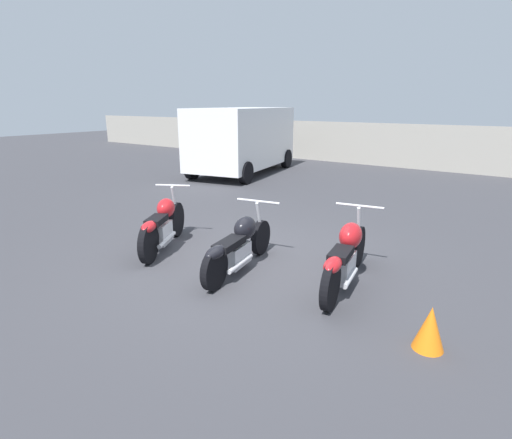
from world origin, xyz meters
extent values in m
plane|color=#38383D|center=(0.00, 0.00, 0.00)|extent=(60.00, 60.00, 0.00)
cube|color=#9E998E|center=(0.00, 11.24, 0.84)|extent=(40.00, 0.04, 1.67)
cylinder|color=black|center=(-1.89, 0.32, 0.32)|extent=(0.39, 0.61, 0.64)
cylinder|color=black|center=(-1.24, -0.87, 0.32)|extent=(0.39, 0.61, 0.64)
cube|color=silver|center=(-1.53, -0.34, 0.29)|extent=(0.41, 0.53, 0.35)
ellipsoid|color=red|center=(-1.64, -0.13, 0.67)|extent=(0.46, 0.52, 0.34)
cube|color=black|center=(-1.42, -0.54, 0.59)|extent=(0.45, 0.55, 0.10)
ellipsoid|color=red|center=(-1.26, -0.83, 0.57)|extent=(0.39, 0.48, 0.16)
cylinder|color=silver|center=(-1.84, 0.23, 0.99)|extent=(0.58, 0.34, 0.04)
cylinder|color=silver|center=(-1.86, 0.28, 0.65)|extent=(0.16, 0.25, 0.65)
cylinder|color=silver|center=(-1.36, -0.40, 0.22)|extent=(0.41, 0.67, 0.07)
cylinder|color=black|center=(-0.05, 0.47, 0.29)|extent=(0.20, 0.58, 0.57)
cylinder|color=black|center=(0.22, -0.98, 0.29)|extent=(0.20, 0.58, 0.57)
cube|color=silver|center=(0.10, -0.33, 0.26)|extent=(0.29, 0.56, 0.31)
ellipsoid|color=black|center=(0.05, -0.08, 0.61)|extent=(0.38, 0.51, 0.35)
cube|color=black|center=(0.14, -0.57, 0.52)|extent=(0.35, 0.63, 0.10)
ellipsoid|color=black|center=(0.21, -0.93, 0.51)|extent=(0.28, 0.47, 0.16)
cylinder|color=silver|center=(-0.04, 0.37, 0.92)|extent=(0.73, 0.17, 0.04)
cylinder|color=silver|center=(-0.04, 0.42, 0.60)|extent=(0.09, 0.25, 0.62)
cylinder|color=silver|center=(0.24, -0.45, 0.20)|extent=(0.19, 0.68, 0.07)
cylinder|color=black|center=(1.44, 0.95, 0.31)|extent=(0.21, 0.63, 0.62)
cylinder|color=black|center=(1.71, -0.56, 0.31)|extent=(0.21, 0.63, 0.62)
cube|color=silver|center=(1.59, 0.12, 0.28)|extent=(0.29, 0.58, 0.34)
ellipsoid|color=red|center=(1.54, 0.37, 0.66)|extent=(0.39, 0.53, 0.36)
cube|color=black|center=(1.63, -0.14, 0.57)|extent=(0.32, 0.53, 0.10)
ellipsoid|color=red|center=(1.70, -0.51, 0.56)|extent=(0.27, 0.47, 0.16)
cylinder|color=silver|center=(1.46, 0.85, 0.97)|extent=(0.69, 0.16, 0.04)
cylinder|color=silver|center=(1.45, 0.90, 0.64)|extent=(0.09, 0.26, 0.64)
cylinder|color=silver|center=(1.73, -0.01, 0.22)|extent=(0.18, 0.62, 0.07)
cube|color=white|center=(-5.23, 6.70, 1.27)|extent=(2.99, 5.15, 1.99)
cube|color=black|center=(-5.71, 9.05, 1.72)|extent=(1.82, 0.40, 0.60)
cylinder|color=black|center=(-6.56, 8.28, 0.35)|extent=(0.36, 0.73, 0.70)
cylinder|color=black|center=(-4.63, 8.67, 0.35)|extent=(0.36, 0.73, 0.70)
cylinder|color=black|center=(-5.83, 4.72, 0.35)|extent=(0.36, 0.73, 0.70)
cylinder|color=black|center=(-3.91, 5.11, 0.35)|extent=(0.36, 0.73, 0.70)
cone|color=orange|center=(2.89, -0.72, 0.23)|extent=(0.31, 0.31, 0.47)
camera|label=1|loc=(3.55, -4.63, 2.41)|focal=28.00mm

